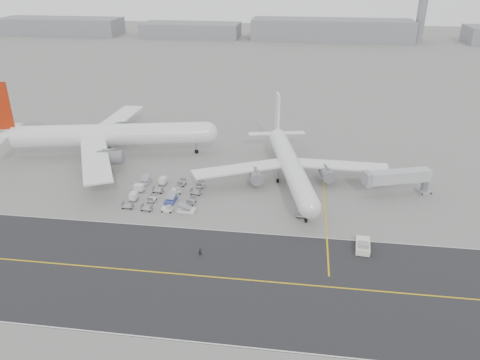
# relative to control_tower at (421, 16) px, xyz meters

# --- Properties ---
(ground) EXTENTS (700.00, 700.00, 0.00)m
(ground) POSITION_rel_control_tower_xyz_m (-100.00, -265.00, -16.25)
(ground) COLOR gray
(ground) RESTS_ON ground
(taxiway) EXTENTS (220.00, 59.00, 0.03)m
(taxiway) POSITION_rel_control_tower_xyz_m (-94.98, -282.98, -16.24)
(taxiway) COLOR #2A2A2C
(taxiway) RESTS_ON ground
(horizon_buildings) EXTENTS (520.00, 28.00, 28.00)m
(horizon_buildings) POSITION_rel_control_tower_xyz_m (-70.00, -5.00, -16.25)
(horizon_buildings) COLOR gray
(horizon_buildings) RESTS_ON ground
(control_tower) EXTENTS (7.00, 7.00, 31.25)m
(control_tower) POSITION_rel_control_tower_xyz_m (0.00, 0.00, 0.00)
(control_tower) COLOR gray
(control_tower) RESTS_ON ground
(airliner_a) EXTENTS (63.01, 61.70, 22.01)m
(airliner_a) POSITION_rel_control_tower_xyz_m (-131.24, -231.01, -9.92)
(airliner_a) COLOR white
(airliner_a) RESTS_ON ground
(airliner_b) EXTENTS (48.43, 49.49, 17.31)m
(airliner_b) POSITION_rel_control_tower_xyz_m (-78.74, -241.74, -11.26)
(airliner_b) COLOR white
(airliner_b) RESTS_ON ground
(pushback_tug) EXTENTS (3.13, 7.37, 2.08)m
(pushback_tug) POSITION_rel_control_tower_xyz_m (-63.23, -270.33, -15.40)
(pushback_tug) COLOR white
(pushback_tug) RESTS_ON ground
(jet_bridge) EXTENTS (17.32, 8.37, 6.52)m
(jet_bridge) POSITION_rel_control_tower_xyz_m (-53.04, -245.24, -11.71)
(jet_bridge) COLOR gray
(jet_bridge) RESTS_ON ground
(gse_cluster) EXTENTS (23.21, 22.51, 1.93)m
(gse_cluster) POSITION_rel_control_tower_xyz_m (-107.82, -253.98, -16.25)
(gse_cluster) COLOR #97979D
(gse_cluster) RESTS_ON ground
(stray_dolly) EXTENTS (1.69, 2.60, 1.54)m
(stray_dolly) POSITION_rel_control_tower_xyz_m (-75.49, -258.75, -16.25)
(stray_dolly) COLOR silver
(stray_dolly) RESTS_ON ground
(ground_crew_a) EXTENTS (0.67, 0.48, 1.69)m
(ground_crew_a) POSITION_rel_control_tower_xyz_m (-94.21, -276.79, -15.41)
(ground_crew_a) COLOR black
(ground_crew_a) RESTS_ON ground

